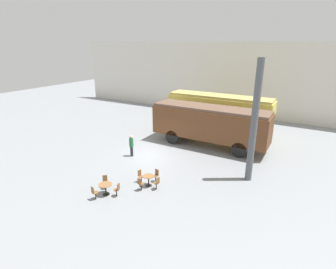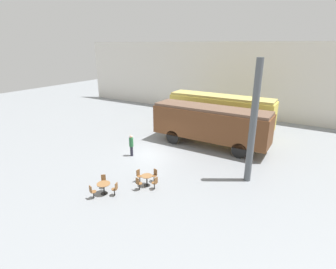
{
  "view_description": "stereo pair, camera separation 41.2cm",
  "coord_description": "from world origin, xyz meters",
  "px_view_note": "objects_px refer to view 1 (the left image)",
  "views": [
    {
      "loc": [
        11.21,
        -16.78,
        8.73
      ],
      "look_at": [
        0.94,
        1.0,
        1.6
      ],
      "focal_mm": 28.0,
      "sensor_mm": 36.0,
      "label": 1
    },
    {
      "loc": [
        11.56,
        -16.58,
        8.73
      ],
      "look_at": [
        0.94,
        1.0,
        1.6
      ],
      "focal_mm": 28.0,
      "sensor_mm": 36.0,
      "label": 2
    }
  ],
  "objects_px": {
    "passenger_coach_vintage": "(219,110)",
    "passenger_coach_wooden": "(210,123)",
    "cafe_chair_0": "(117,189)",
    "cafe_table_mid": "(149,178)",
    "visitor_person": "(131,145)",
    "cafe_table_near": "(106,187)"
  },
  "relations": [
    {
      "from": "passenger_coach_vintage",
      "to": "visitor_person",
      "type": "height_order",
      "value": "passenger_coach_vintage"
    },
    {
      "from": "cafe_chair_0",
      "to": "passenger_coach_wooden",
      "type": "bearing_deg",
      "value": -113.56
    },
    {
      "from": "cafe_table_mid",
      "to": "visitor_person",
      "type": "distance_m",
      "value": 5.09
    },
    {
      "from": "cafe_chair_0",
      "to": "visitor_person",
      "type": "distance_m",
      "value": 6.03
    },
    {
      "from": "passenger_coach_wooden",
      "to": "visitor_person",
      "type": "relative_size",
      "value": 5.7
    },
    {
      "from": "cafe_table_near",
      "to": "cafe_chair_0",
      "type": "xyz_separation_m",
      "value": [
        0.75,
        0.2,
        -0.03
      ]
    },
    {
      "from": "cafe_table_near",
      "to": "visitor_person",
      "type": "xyz_separation_m",
      "value": [
        -2.19,
        5.44,
        0.44
      ]
    },
    {
      "from": "cafe_table_mid",
      "to": "cafe_chair_0",
      "type": "height_order",
      "value": "cafe_chair_0"
    },
    {
      "from": "cafe_table_mid",
      "to": "visitor_person",
      "type": "bearing_deg",
      "value": 139.77
    },
    {
      "from": "cafe_table_near",
      "to": "cafe_chair_0",
      "type": "height_order",
      "value": "cafe_chair_0"
    },
    {
      "from": "passenger_coach_wooden",
      "to": "cafe_chair_0",
      "type": "height_order",
      "value": "passenger_coach_wooden"
    },
    {
      "from": "passenger_coach_vintage",
      "to": "passenger_coach_wooden",
      "type": "relative_size",
      "value": 1.05
    },
    {
      "from": "visitor_person",
      "to": "cafe_table_mid",
      "type": "bearing_deg",
      "value": -40.23
    },
    {
      "from": "passenger_coach_wooden",
      "to": "cafe_table_mid",
      "type": "height_order",
      "value": "passenger_coach_wooden"
    },
    {
      "from": "cafe_table_mid",
      "to": "cafe_chair_0",
      "type": "distance_m",
      "value": 2.18
    },
    {
      "from": "passenger_coach_wooden",
      "to": "visitor_person",
      "type": "distance_m",
      "value": 7.12
    },
    {
      "from": "passenger_coach_vintage",
      "to": "cafe_table_near",
      "type": "relative_size",
      "value": 13.19
    },
    {
      "from": "cafe_table_near",
      "to": "visitor_person",
      "type": "distance_m",
      "value": 5.88
    },
    {
      "from": "passenger_coach_vintage",
      "to": "passenger_coach_wooden",
      "type": "bearing_deg",
      "value": -80.19
    },
    {
      "from": "cafe_table_mid",
      "to": "cafe_chair_0",
      "type": "relative_size",
      "value": 0.83
    },
    {
      "from": "passenger_coach_wooden",
      "to": "cafe_table_near",
      "type": "relative_size",
      "value": 12.59
    },
    {
      "from": "passenger_coach_wooden",
      "to": "visitor_person",
      "type": "height_order",
      "value": "passenger_coach_wooden"
    }
  ]
}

